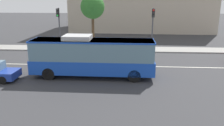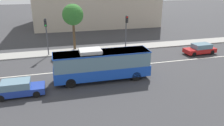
{
  "view_description": "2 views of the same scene",
  "coord_description": "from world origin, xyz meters",
  "px_view_note": "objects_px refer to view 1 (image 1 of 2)",
  "views": [
    {
      "loc": [
        4.57,
        -21.72,
        6.36
      ],
      "look_at": [
        3.33,
        -3.45,
        1.25
      ],
      "focal_mm": 37.66,
      "sensor_mm": 36.0,
      "label": 1
    },
    {
      "loc": [
        -2.91,
        -24.85,
        10.12
      ],
      "look_at": [
        3.12,
        -2.07,
        1.33
      ],
      "focal_mm": 36.39,
      "sensor_mm": 36.0,
      "label": 2
    }
  ],
  "objects_px": {
    "traffic_light_far_corner": "(59,22)",
    "street_tree_kerbside_centre": "(93,7)",
    "traffic_light_mid_block": "(153,23)",
    "transit_bus": "(92,55)"
  },
  "relations": [
    {
      "from": "traffic_light_far_corner",
      "to": "transit_bus",
      "type": "bearing_deg",
      "value": 33.99
    },
    {
      "from": "traffic_light_mid_block",
      "to": "traffic_light_far_corner",
      "type": "bearing_deg",
      "value": -90.76
    },
    {
      "from": "street_tree_kerbside_centre",
      "to": "traffic_light_mid_block",
      "type": "bearing_deg",
      "value": -16.89
    },
    {
      "from": "traffic_light_far_corner",
      "to": "street_tree_kerbside_centre",
      "type": "xyz_separation_m",
      "value": [
        3.85,
        2.05,
        1.64
      ]
    },
    {
      "from": "traffic_light_mid_block",
      "to": "traffic_light_far_corner",
      "type": "height_order",
      "value": "same"
    },
    {
      "from": "transit_bus",
      "to": "street_tree_kerbside_centre",
      "type": "bearing_deg",
      "value": 98.48
    },
    {
      "from": "street_tree_kerbside_centre",
      "to": "transit_bus",
      "type": "bearing_deg",
      "value": -81.99
    },
    {
      "from": "traffic_light_far_corner",
      "to": "street_tree_kerbside_centre",
      "type": "height_order",
      "value": "street_tree_kerbside_centre"
    },
    {
      "from": "transit_bus",
      "to": "traffic_light_mid_block",
      "type": "xyz_separation_m",
      "value": [
        5.75,
        9.43,
        1.75
      ]
    },
    {
      "from": "traffic_light_far_corner",
      "to": "street_tree_kerbside_centre",
      "type": "bearing_deg",
      "value": 122.38
    }
  ]
}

